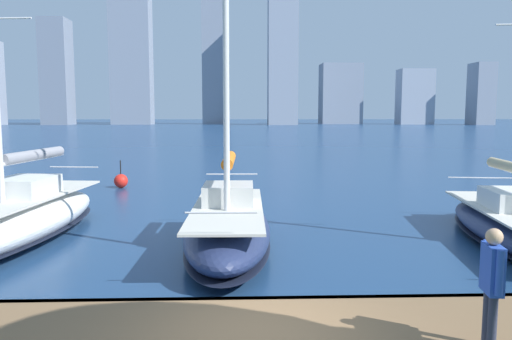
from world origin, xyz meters
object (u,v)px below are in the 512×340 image
sailboat_grey (17,218)px  channel_buoy (121,181)px  person_blue_shirt (492,277)px  sailboat_orange (228,226)px

sailboat_grey → channel_buoy: sailboat_grey is taller
channel_buoy → person_blue_shirt: bearing=116.2°
sailboat_orange → person_blue_shirt: 7.91m
channel_buoy → sailboat_grey: bearing=87.5°
person_blue_shirt → channel_buoy: 21.25m
sailboat_orange → sailboat_grey: sailboat_orange is taller
person_blue_shirt → channel_buoy: (9.38, -19.03, -1.25)m
sailboat_orange → sailboat_grey: 6.31m
sailboat_grey → person_blue_shirt: bearing=140.2°
sailboat_orange → person_blue_shirt: bearing=117.9°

